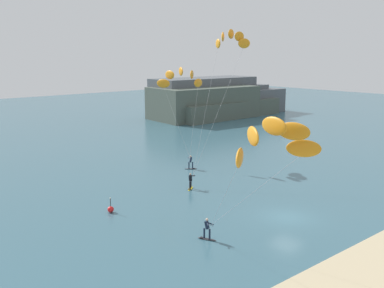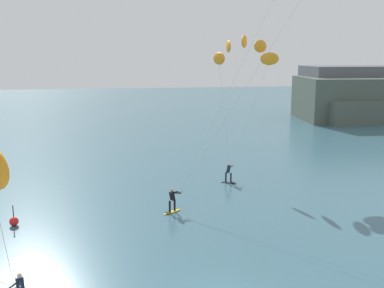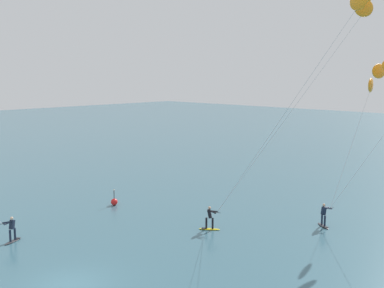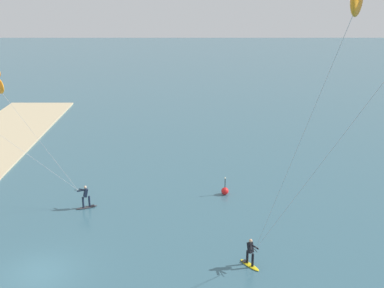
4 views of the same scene
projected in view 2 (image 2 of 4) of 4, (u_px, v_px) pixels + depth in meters
kitesurfer_mid_water at (244, 55)px, 40.14m from camera, size 6.18×7.36×12.01m
marker_buoy at (14, 221)px, 28.11m from camera, size 0.56×0.56×1.38m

